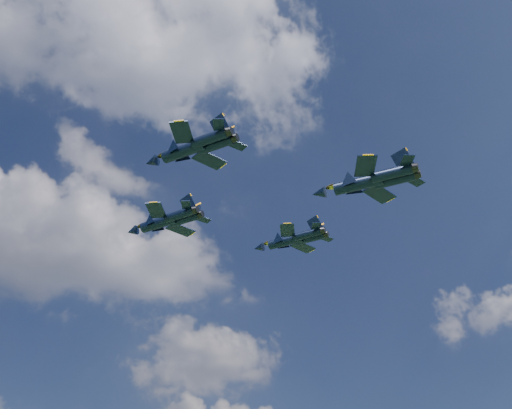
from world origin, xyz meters
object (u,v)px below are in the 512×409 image
(jet_right, at_px, (283,241))
(jet_slot, at_px, (355,184))
(jet_lead, at_px, (157,224))
(jet_left, at_px, (181,151))

(jet_right, height_order, jet_slot, jet_right)
(jet_right, bearing_deg, jet_slot, -126.08)
(jet_lead, relative_size, jet_left, 1.03)
(jet_right, distance_m, jet_slot, 21.80)
(jet_right, relative_size, jet_slot, 0.83)
(jet_lead, xyz_separation_m, jet_left, (1.39, -23.84, -2.43))
(jet_lead, distance_m, jet_left, 24.00)
(jet_left, height_order, jet_right, jet_right)
(jet_lead, relative_size, jet_slot, 0.89)
(jet_lead, xyz_separation_m, jet_right, (22.01, -0.06, -0.77))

